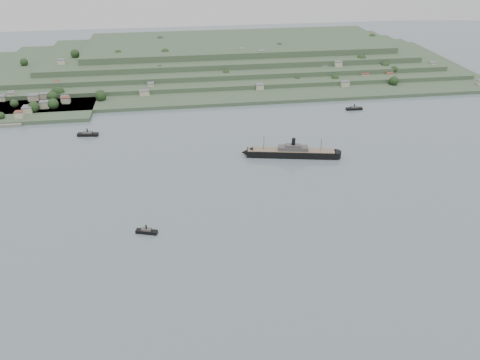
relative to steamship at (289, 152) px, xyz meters
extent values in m
plane|color=slate|center=(-65.79, -92.96, -4.02)|extent=(1400.00, 1400.00, 0.00)
cube|color=#3B5538|center=(-65.79, 267.04, -2.02)|extent=(760.00, 260.00, 4.00)
cube|color=#3B5538|center=(-45.79, 292.04, 2.48)|extent=(680.00, 220.00, 5.00)
cube|color=#3B5538|center=(-30.79, 307.04, 7.98)|extent=(600.00, 200.00, 6.00)
cube|color=#3B5538|center=(-15.79, 322.04, 14.48)|extent=(520.00, 180.00, 7.00)
cube|color=#3B5538|center=(-0.79, 337.04, 21.98)|extent=(440.00, 160.00, 8.00)
cube|color=#3B5538|center=(-265.79, 157.04, -2.02)|extent=(150.00, 90.00, 4.00)
cube|color=gray|center=(-270.79, 115.04, -2.62)|extent=(22.00, 14.00, 2.80)
cube|color=black|center=(2.08, -0.41, -0.91)|extent=(80.52, 26.09, 6.22)
cone|color=black|center=(-37.14, 7.40, -0.91)|extent=(12.54, 12.54, 10.66)
cylinder|color=black|center=(41.29, -8.23, -0.91)|extent=(10.66, 10.66, 6.22)
cube|color=#7A6651|center=(2.08, -0.41, 2.47)|extent=(78.60, 24.87, 0.53)
cube|color=#494543|center=(3.82, -0.76, 4.42)|extent=(27.71, 13.05, 3.55)
cube|color=#494543|center=(3.82, -0.76, 6.82)|extent=(15.16, 8.88, 2.22)
cylinder|color=black|center=(3.82, -0.76, 10.20)|extent=(3.20, 3.20, 8.00)
cylinder|color=#462D20|center=(-22.33, 4.45, 8.42)|extent=(0.44, 0.44, 14.22)
cylinder|color=#462D20|center=(28.22, -5.63, 7.53)|extent=(0.44, 0.44, 12.44)
cube|color=black|center=(-124.54, -102.62, -2.82)|extent=(15.52, 8.31, 2.40)
cube|color=#494543|center=(-124.54, -102.62, -1.02)|extent=(7.40, 5.07, 1.80)
cylinder|color=black|center=(-124.54, -102.62, 0.98)|extent=(1.00, 1.00, 3.50)
cube|color=black|center=(-187.72, 74.28, -2.66)|extent=(21.02, 8.20, 2.73)
cube|color=#494543|center=(-187.72, 74.28, -0.61)|extent=(9.71, 5.67, 2.05)
cylinder|color=black|center=(-187.72, 74.28, 1.67)|extent=(1.14, 1.14, 3.98)
cube|color=black|center=(101.68, 106.19, -2.78)|extent=(18.71, 5.51, 2.48)
cube|color=#494543|center=(101.68, 106.19, -0.92)|extent=(8.45, 4.29, 1.86)
cylinder|color=black|center=(101.68, 106.19, 1.15)|extent=(1.03, 1.03, 3.62)
camera|label=1|loc=(-98.47, -372.65, 185.47)|focal=35.00mm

